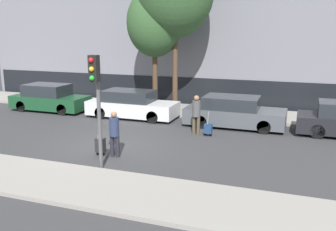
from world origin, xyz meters
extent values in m
plane|color=#38383A|center=(0.00, 0.00, 0.00)|extent=(80.00, 80.00, 0.00)
cube|color=gray|center=(0.00, -3.75, 0.06)|extent=(28.00, 2.50, 0.12)
cube|color=gray|center=(0.00, 7.00, 0.06)|extent=(28.00, 3.00, 0.12)
cube|color=slate|center=(0.00, 10.71, 4.63)|extent=(28.00, 3.03, 9.26)
cube|color=black|center=(0.00, 9.18, 0.80)|extent=(27.44, 0.06, 1.60)
cube|color=#194728|center=(-6.32, 4.68, 0.49)|extent=(4.26, 1.76, 0.70)
cube|color=#23282D|center=(-6.50, 4.68, 1.15)|extent=(2.34, 1.55, 0.62)
cylinder|color=black|center=(-5.00, 3.89, 0.30)|extent=(0.60, 0.18, 0.60)
cylinder|color=black|center=(-5.00, 5.47, 0.30)|extent=(0.60, 0.18, 0.60)
cylinder|color=black|center=(-7.65, 3.89, 0.30)|extent=(0.60, 0.18, 0.60)
cylinder|color=black|center=(-7.65, 5.47, 0.30)|extent=(0.60, 0.18, 0.60)
cube|color=silver|center=(-1.30, 4.67, 0.49)|extent=(4.57, 1.74, 0.70)
cube|color=#23282D|center=(-1.48, 4.67, 1.12)|extent=(2.51, 1.53, 0.55)
cylinder|color=black|center=(0.12, 3.89, 0.30)|extent=(0.60, 0.18, 0.60)
cylinder|color=black|center=(0.12, 5.46, 0.30)|extent=(0.60, 0.18, 0.60)
cylinder|color=black|center=(-2.72, 3.89, 0.30)|extent=(0.60, 0.18, 0.60)
cylinder|color=black|center=(-2.72, 5.46, 0.30)|extent=(0.60, 0.18, 0.60)
cube|color=#4C5156|center=(3.93, 4.64, 0.49)|extent=(4.52, 1.90, 0.70)
cube|color=#23282D|center=(3.75, 4.64, 1.12)|extent=(2.49, 1.67, 0.56)
cylinder|color=black|center=(5.33, 3.78, 0.30)|extent=(0.60, 0.18, 0.60)
cylinder|color=black|center=(5.33, 5.50, 0.30)|extent=(0.60, 0.18, 0.60)
cylinder|color=black|center=(2.52, 3.78, 0.30)|extent=(0.60, 0.18, 0.60)
cylinder|color=black|center=(2.52, 5.50, 0.30)|extent=(0.60, 0.18, 0.60)
cylinder|color=black|center=(7.48, 3.81, 0.30)|extent=(0.60, 0.18, 0.60)
cylinder|color=black|center=(7.48, 5.35, 0.30)|extent=(0.60, 0.18, 0.60)
cylinder|color=#23232D|center=(0.62, -1.07, 0.38)|extent=(0.15, 0.15, 0.76)
cylinder|color=#23232D|center=(0.82, -1.05, 0.38)|extent=(0.15, 0.15, 0.76)
cylinder|color=#283351|center=(0.72, -1.06, 1.09)|extent=(0.34, 0.34, 0.66)
sphere|color=#936B4C|center=(0.72, -1.06, 1.53)|extent=(0.21, 0.21, 0.21)
cube|color=#262628|center=(0.17, -1.12, 0.38)|extent=(0.32, 0.24, 0.52)
cylinder|color=black|center=(0.06, -1.12, 0.06)|extent=(0.12, 0.03, 0.12)
cylinder|color=black|center=(0.28, -1.12, 0.06)|extent=(0.12, 0.03, 0.12)
cylinder|color=gray|center=(0.17, -1.19, 0.91)|extent=(0.02, 0.19, 0.53)
cylinder|color=#4C4233|center=(2.72, 2.68, 0.39)|extent=(0.15, 0.15, 0.79)
cylinder|color=#4C4233|center=(2.52, 2.71, 0.39)|extent=(0.15, 0.15, 0.79)
cylinder|color=#4C4C4C|center=(2.62, 2.70, 1.13)|extent=(0.34, 0.34, 0.69)
sphere|color=#936B4C|center=(2.62, 2.70, 1.59)|extent=(0.22, 0.22, 0.22)
cube|color=navy|center=(3.16, 2.64, 0.32)|extent=(0.32, 0.24, 0.40)
cylinder|color=black|center=(3.05, 2.64, 0.06)|extent=(0.12, 0.03, 0.12)
cylinder|color=black|center=(3.27, 2.64, 0.06)|extent=(0.12, 0.03, 0.12)
cylinder|color=gray|center=(3.16, 2.56, 0.80)|extent=(0.02, 0.19, 0.53)
cylinder|color=#515154|center=(0.84, -2.25, 1.82)|extent=(0.12, 0.12, 3.63)
cube|color=black|center=(0.84, -2.43, 3.23)|extent=(0.28, 0.24, 0.80)
sphere|color=red|center=(0.84, -2.58, 3.50)|extent=(0.15, 0.15, 0.15)
sphere|color=gold|center=(0.84, -2.58, 3.23)|extent=(0.15, 0.15, 0.15)
sphere|color=green|center=(0.84, -2.58, 2.97)|extent=(0.15, 0.15, 0.15)
cylinder|color=#4C3826|center=(0.29, 6.69, 2.34)|extent=(0.28, 0.28, 4.45)
cylinder|color=#4C3826|center=(-0.85, 6.65, 1.76)|extent=(0.28, 0.28, 3.29)
ellipsoid|color=#33562D|center=(-0.85, 6.65, 4.77)|extent=(2.96, 2.96, 3.62)
camera|label=1|loc=(6.77, -12.23, 4.35)|focal=40.00mm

